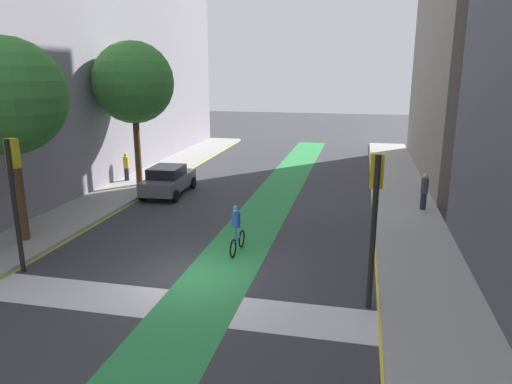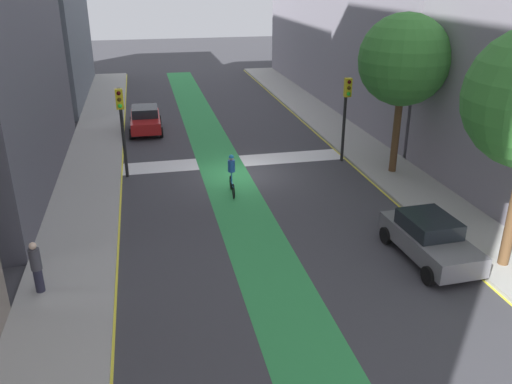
{
  "view_description": "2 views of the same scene",
  "coord_description": "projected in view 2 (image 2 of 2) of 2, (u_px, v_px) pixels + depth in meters",
  "views": [
    {
      "loc": [
        5.2,
        -13.71,
        6.66
      ],
      "look_at": [
        0.75,
        6.39,
        1.29
      ],
      "focal_mm": 33.36,
      "sensor_mm": 36.0,
      "label": 1
    },
    {
      "loc": [
        4.61,
        24.39,
        9.46
      ],
      "look_at": [
        0.69,
        6.49,
        1.75
      ],
      "focal_mm": 36.75,
      "sensor_mm": 36.0,
      "label": 2
    }
  ],
  "objects": [
    {
      "name": "crosswalk_band",
      "position": [
        235.0,
        161.0,
        28.34
      ],
      "size": [
        12.0,
        1.8,
        0.01
      ],
      "primitive_type": "cube",
      "color": "silver",
      "rests_on": "ground_plane"
    },
    {
      "name": "sidewalk_left",
      "position": [
        380.0,
        162.0,
        27.98
      ],
      "size": [
        3.0,
        60.0,
        0.15
      ],
      "primitive_type": "cube",
      "color": "#9E9E99",
      "rests_on": "ground_plane"
    },
    {
      "name": "cyclist_in_lane",
      "position": [
        232.0,
        173.0,
        23.9
      ],
      "size": [
        0.32,
        1.73,
        1.86
      ],
      "color": "black",
      "rests_on": "ground_plane"
    },
    {
      "name": "sidewalk_right",
      "position": [
        88.0,
        185.0,
        25.03
      ],
      "size": [
        3.0,
        60.0,
        0.15
      ],
      "primitive_type": "cube",
      "color": "#9E9E99",
      "rests_on": "ground_plane"
    },
    {
      "name": "ground_plane",
      "position": [
        242.0,
        174.0,
        26.54
      ],
      "size": [
        120.0,
        120.0,
        0.0
      ],
      "primitive_type": "plane",
      "color": "#38383D"
    },
    {
      "name": "street_tree_near",
      "position": [
        404.0,
        60.0,
        24.44
      ],
      "size": [
        4.29,
        4.29,
        7.67
      ],
      "color": "brown",
      "rests_on": "sidewalk_left"
    },
    {
      "name": "curb_stripe_left",
      "position": [
        353.0,
        165.0,
        27.72
      ],
      "size": [
        0.16,
        60.0,
        0.01
      ],
      "primitive_type": "cube",
      "color": "yellow",
      "rests_on": "ground_plane"
    },
    {
      "name": "pedestrian_sidewalk_right_a",
      "position": [
        36.0,
        267.0,
        16.22
      ],
      "size": [
        0.34,
        0.34,
        1.73
      ],
      "color": "#262638",
      "rests_on": "sidewalk_right"
    },
    {
      "name": "car_red_right_near",
      "position": [
        145.0,
        119.0,
        33.34
      ],
      "size": [
        2.05,
        4.21,
        1.57
      ],
      "color": "#A51919",
      "rests_on": "ground_plane"
    },
    {
      "name": "car_grey_left_far",
      "position": [
        430.0,
        238.0,
        18.44
      ],
      "size": [
        2.16,
        4.27,
        1.57
      ],
      "color": "slate",
      "rests_on": "ground_plane"
    },
    {
      "name": "traffic_signal_near_left",
      "position": [
        346.0,
        104.0,
        27.15
      ],
      "size": [
        0.35,
        0.52,
        4.5
      ],
      "color": "black",
      "rests_on": "ground_plane"
    },
    {
      "name": "curb_stripe_right",
      "position": [
        121.0,
        184.0,
        25.35
      ],
      "size": [
        0.16,
        60.0,
        0.01
      ],
      "primitive_type": "cube",
      "color": "yellow",
      "rests_on": "ground_plane"
    },
    {
      "name": "traffic_signal_near_right",
      "position": [
        121.0,
        117.0,
        24.93
      ],
      "size": [
        0.35,
        0.52,
        4.45
      ],
      "color": "black",
      "rests_on": "ground_plane"
    },
    {
      "name": "bike_lane_paint",
      "position": [
        226.0,
        175.0,
        26.37
      ],
      "size": [
        2.4,
        60.0,
        0.01
      ],
      "primitive_type": "cube",
      "color": "#2D8C47",
      "rests_on": "ground_plane"
    }
  ]
}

